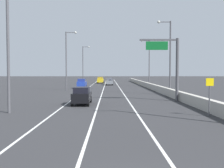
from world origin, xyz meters
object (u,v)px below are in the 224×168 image
at_px(car_black_2, 82,96).
at_px(lamp_post_right_second, 169,53).
at_px(car_gray_3, 109,82).
at_px(lamp_post_right_third, 148,60).
at_px(car_blue_0, 82,84).
at_px(overhead_sign_gantry, 171,62).
at_px(lamp_post_left_mid, 67,57).
at_px(car_yellow_1, 100,80).
at_px(speed_advisory_sign, 210,94).
at_px(lamp_post_left_far, 84,62).
at_px(lamp_post_left_near, 11,37).

bearing_deg(car_black_2, lamp_post_right_second, 44.33).
bearing_deg(car_gray_3, car_black_2, -93.98).
bearing_deg(lamp_post_right_third, car_gray_3, 140.31).
distance_m(lamp_post_right_second, car_blue_0, 23.32).
relative_size(overhead_sign_gantry, lamp_post_right_third, 0.67).
bearing_deg(lamp_post_right_second, car_gray_3, 105.96).
xyz_separation_m(lamp_post_right_second, lamp_post_left_mid, (-17.01, 10.71, 0.00)).
distance_m(lamp_post_right_third, car_gray_3, 13.37).
bearing_deg(lamp_post_right_second, car_blue_0, 131.19).
xyz_separation_m(car_black_2, car_gray_3, (3.00, 43.05, -0.01)).
bearing_deg(car_gray_3, car_yellow_1, 103.58).
distance_m(speed_advisory_sign, car_yellow_1, 63.33).
distance_m(lamp_post_right_second, lamp_post_left_far, 42.39).
distance_m(lamp_post_right_second, car_gray_3, 33.07).
xyz_separation_m(lamp_post_right_second, lamp_post_left_near, (-17.31, -17.57, 0.00)).
height_order(speed_advisory_sign, lamp_post_right_second, lamp_post_right_second).
bearing_deg(car_blue_0, speed_advisory_sign, -69.45).
height_order(lamp_post_left_mid, lamp_post_left_far, same).
xyz_separation_m(lamp_post_left_near, lamp_post_left_far, (0.68, 56.57, 0.00)).
bearing_deg(car_yellow_1, car_gray_3, -76.42).
height_order(lamp_post_right_third, car_gray_3, lamp_post_right_third).
height_order(overhead_sign_gantry, car_black_2, overhead_sign_gantry).
bearing_deg(car_black_2, overhead_sign_gantry, 16.59).
relative_size(car_black_2, car_gray_3, 0.97).
bearing_deg(lamp_post_left_far, car_blue_0, -85.63).
relative_size(overhead_sign_gantry, car_blue_0, 1.75).
distance_m(car_blue_0, car_yellow_1, 26.01).
height_order(lamp_post_right_second, car_gray_3, lamp_post_right_second).
distance_m(car_blue_0, car_black_2, 28.92).
bearing_deg(speed_advisory_sign, lamp_post_left_mid, 117.55).
height_order(speed_advisory_sign, car_black_2, speed_advisory_sign).
height_order(lamp_post_right_third, car_yellow_1, lamp_post_right_third).
xyz_separation_m(speed_advisory_sign, car_gray_3, (-7.75, 50.91, -0.82)).
distance_m(lamp_post_left_mid, car_yellow_1, 33.05).
distance_m(overhead_sign_gantry, car_black_2, 11.39).
relative_size(lamp_post_left_far, car_yellow_1, 2.75).
distance_m(lamp_post_right_third, lamp_post_left_mid, 21.66).
bearing_deg(car_yellow_1, lamp_post_left_mid, -99.28).
height_order(lamp_post_left_mid, car_yellow_1, lamp_post_left_mid).
bearing_deg(car_black_2, speed_advisory_sign, -36.17).
distance_m(overhead_sign_gantry, lamp_post_left_far, 49.94).
bearing_deg(car_yellow_1, lamp_post_left_near, -95.25).
xyz_separation_m(car_yellow_1, car_gray_3, (2.78, -11.53, -0.06)).
bearing_deg(car_blue_0, lamp_post_left_near, -93.89).
bearing_deg(car_black_2, car_yellow_1, 89.78).
xyz_separation_m(speed_advisory_sign, lamp_post_right_third, (1.64, 43.11, 4.63)).
xyz_separation_m(lamp_post_right_second, lamp_post_left_far, (-16.62, 39.00, 0.00)).
height_order(lamp_post_left_far, car_gray_3, lamp_post_left_far).
relative_size(overhead_sign_gantry, lamp_post_left_mid, 0.67).
relative_size(lamp_post_right_third, car_yellow_1, 2.75).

